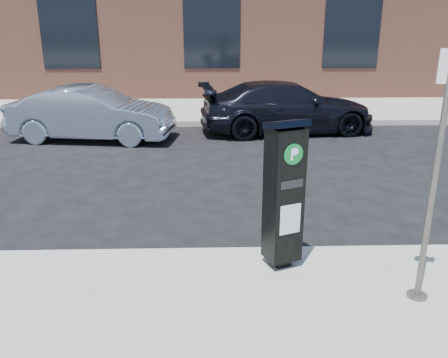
{
  "coord_description": "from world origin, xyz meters",
  "views": [
    {
      "loc": [
        -0.08,
        -5.54,
        3.03
      ],
      "look_at": [
        0.1,
        0.5,
        0.95
      ],
      "focal_mm": 38.0,
      "sensor_mm": 36.0,
      "label": 1
    }
  ],
  "objects_px": {
    "parking_kiosk": "(284,193)",
    "sign_pole": "(434,182)",
    "car_dark": "(287,107)",
    "car_silver": "(91,114)"
  },
  "relations": [
    {
      "from": "parking_kiosk",
      "to": "sign_pole",
      "type": "xyz_separation_m",
      "value": [
        1.37,
        -0.76,
        0.38
      ]
    },
    {
      "from": "sign_pole",
      "to": "car_dark",
      "type": "xyz_separation_m",
      "value": [
        -0.12,
        8.41,
        -0.78
      ]
    },
    {
      "from": "parking_kiosk",
      "to": "car_silver",
      "type": "relative_size",
      "value": 0.44
    },
    {
      "from": "parking_kiosk",
      "to": "car_silver",
      "type": "distance_m",
      "value": 7.94
    },
    {
      "from": "parking_kiosk",
      "to": "car_dark",
      "type": "height_order",
      "value": "parking_kiosk"
    },
    {
      "from": "parking_kiosk",
      "to": "car_dark",
      "type": "xyz_separation_m",
      "value": [
        1.25,
        7.65,
        -0.4
      ]
    },
    {
      "from": "parking_kiosk",
      "to": "car_dark",
      "type": "distance_m",
      "value": 7.77
    },
    {
      "from": "sign_pole",
      "to": "car_dark",
      "type": "height_order",
      "value": "sign_pole"
    },
    {
      "from": "car_dark",
      "to": "car_silver",
      "type": "bearing_deg",
      "value": 91.49
    },
    {
      "from": "car_dark",
      "to": "sign_pole",
      "type": "bearing_deg",
      "value": 174.13
    }
  ]
}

